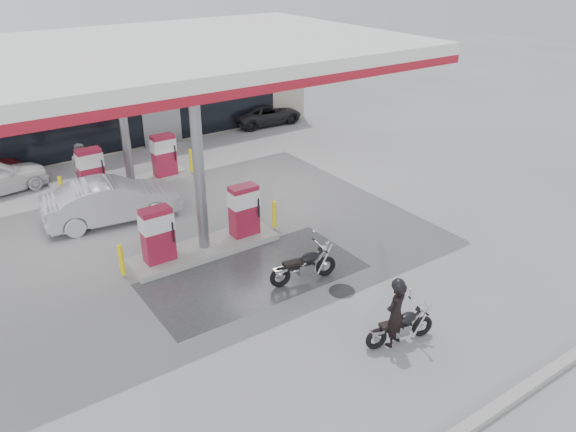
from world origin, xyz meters
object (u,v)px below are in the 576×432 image
at_px(attendant, 82,166).
at_px(biker_main, 396,314).
at_px(pump_island_near, 203,230).
at_px(parked_car_right, 266,114).
at_px(hatchback_silver, 112,201).
at_px(main_motorcycle, 401,327).
at_px(parked_motorcycle, 304,266).
at_px(pump_island_far, 130,169).

bearing_deg(attendant, biker_main, 170.79).
height_order(pump_island_near, parked_car_right, pump_island_near).
xyz_separation_m(attendant, hatchback_silver, (-0.06, -3.40, -0.15)).
height_order(main_motorcycle, attendant, attendant).
distance_m(pump_island_near, hatchback_silver, 3.90).
distance_m(biker_main, parked_car_right, 17.79).
bearing_deg(hatchback_silver, main_motorcycle, -155.13).
height_order(parked_motorcycle, hatchback_silver, hatchback_silver).
distance_m(pump_island_far, hatchback_silver, 2.84).
relative_size(pump_island_far, attendant, 2.99).
bearing_deg(pump_island_far, hatchback_silver, -122.16).
bearing_deg(main_motorcycle, pump_island_far, 110.49).
height_order(main_motorcycle, hatchback_silver, hatchback_silver).
bearing_deg(hatchback_silver, parked_car_right, -51.08).
height_order(main_motorcycle, biker_main, biker_main).
relative_size(main_motorcycle, parked_motorcycle, 0.89).
bearing_deg(parked_motorcycle, pump_island_near, 126.93).
xyz_separation_m(pump_island_near, parked_motorcycle, (1.49, -3.00, -0.26)).
xyz_separation_m(pump_island_near, hatchback_silver, (-1.51, 3.60, 0.00)).
height_order(biker_main, parked_car_right, biker_main).
relative_size(biker_main, parked_car_right, 0.45).
height_order(pump_island_near, biker_main, pump_island_near).
height_order(attendant, hatchback_silver, attendant).
xyz_separation_m(pump_island_far, parked_motorcycle, (1.49, -9.00, -0.26)).
bearing_deg(parked_car_right, pump_island_near, 141.73).
relative_size(pump_island_far, hatchback_silver, 1.19).
relative_size(pump_island_near, parked_car_right, 1.40).
bearing_deg(main_motorcycle, parked_motorcycle, 107.08).
relative_size(main_motorcycle, hatchback_silver, 0.40).
height_order(biker_main, hatchback_silver, biker_main).
bearing_deg(pump_island_far, parked_car_right, 24.86).
relative_size(pump_island_near, hatchback_silver, 1.19).
xyz_separation_m(hatchback_silver, parked_car_right, (10.14, 6.40, -0.20)).
xyz_separation_m(attendant, parked_car_right, (10.09, 3.00, -0.35)).
height_order(pump_island_far, hatchback_silver, pump_island_far).
distance_m(attendant, hatchback_silver, 3.40).
bearing_deg(pump_island_near, biker_main, -75.98).
xyz_separation_m(biker_main, hatchback_silver, (-3.09, 9.93, -0.11)).
bearing_deg(hatchback_silver, biker_main, -156.04).
xyz_separation_m(main_motorcycle, hatchback_silver, (-3.27, 9.96, 0.31)).
height_order(parked_motorcycle, parked_car_right, parked_car_right).
xyz_separation_m(main_motorcycle, parked_motorcycle, (-0.28, 3.36, 0.05)).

